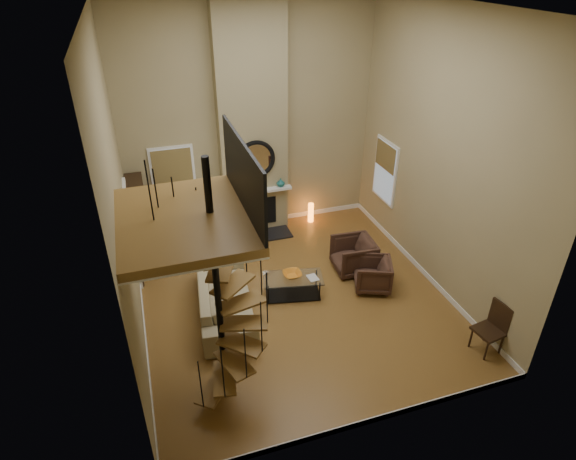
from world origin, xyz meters
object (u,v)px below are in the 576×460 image
object	(u,v)px
armchair_near	(357,255)
accent_lamp	(311,213)
side_chair	(493,326)
armchair_far	(376,274)
coffee_table	(293,284)
floor_lamp	(218,202)
sofa	(224,296)
hutch	(140,216)

from	to	relation	value
armchair_near	accent_lamp	distance (m)	2.36
side_chair	armchair_far	bearing A→B (deg)	116.75
coffee_table	accent_lamp	size ratio (longest dim) A/B	2.46
armchair_near	floor_lamp	bearing A→B (deg)	-113.56
sofa	armchair_near	size ratio (longest dim) A/B	2.91
hutch	side_chair	bearing A→B (deg)	-42.79
armchair_near	accent_lamp	size ratio (longest dim) A/B	1.64
coffee_table	floor_lamp	size ratio (longest dim) A/B	0.77
accent_lamp	side_chair	xyz separation A→B (m)	(1.41, -5.37, 0.28)
hutch	sofa	size ratio (longest dim) A/B	0.72
armchair_far	floor_lamp	world-z (taller)	floor_lamp
armchair_near	coffee_table	size ratio (longest dim) A/B	0.67
armchair_far	side_chair	xyz separation A→B (m)	(1.13, -2.23, 0.17)
hutch	coffee_table	bearing A→B (deg)	-43.93
hutch	armchair_near	world-z (taller)	hutch
hutch	accent_lamp	distance (m)	4.30
hutch	accent_lamp	size ratio (longest dim) A/B	3.43
armchair_far	side_chair	world-z (taller)	side_chair
hutch	floor_lamp	size ratio (longest dim) A/B	1.07
hutch	floor_lamp	world-z (taller)	hutch
floor_lamp	hutch	bearing A→B (deg)	155.40
coffee_table	side_chair	bearing A→B (deg)	-41.63
sofa	accent_lamp	distance (m)	4.10
hutch	side_chair	size ratio (longest dim) A/B	1.85
sofa	hutch	bearing A→B (deg)	32.52
hutch	sofa	xyz separation A→B (m)	(1.36, -2.77, -0.55)
hutch	armchair_far	xyz separation A→B (m)	(4.52, -3.00, -0.60)
armchair_near	armchair_far	xyz separation A→B (m)	(0.07, -0.79, 0.00)
floor_lamp	accent_lamp	xyz separation A→B (m)	(2.55, 0.91, -1.16)
armchair_far	floor_lamp	distance (m)	3.75
hutch	coffee_table	distance (m)	3.94
armchair_near	coffee_table	xyz separation A→B (m)	(-1.66, -0.49, -0.07)
sofa	armchair_near	bearing A→B (deg)	-73.21
armchair_far	coffee_table	size ratio (longest dim) A/B	0.57
sofa	floor_lamp	xyz separation A→B (m)	(0.34, 2.00, 1.02)
accent_lamp	armchair_far	bearing A→B (deg)	-84.80
armchair_far	sofa	bearing A→B (deg)	-72.09
sofa	coffee_table	world-z (taller)	sofa
accent_lamp	hutch	bearing A→B (deg)	-178.12
armchair_near	floor_lamp	size ratio (longest dim) A/B	0.51
armchair_near	side_chair	distance (m)	3.26
accent_lamp	side_chair	size ratio (longest dim) A/B	0.54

